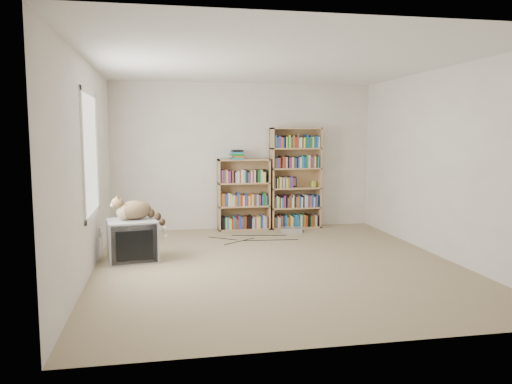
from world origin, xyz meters
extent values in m
cube|color=tan|center=(0.00, 0.00, 0.00)|extent=(4.50, 5.00, 0.01)
cube|color=white|center=(0.00, 2.50, 1.25)|extent=(4.50, 0.02, 2.50)
cube|color=white|center=(0.00, -2.50, 1.25)|extent=(4.50, 0.02, 2.50)
cube|color=white|center=(-2.25, 0.00, 1.25)|extent=(0.02, 5.00, 2.50)
cube|color=white|center=(2.25, 0.00, 1.25)|extent=(0.02, 5.00, 2.50)
cube|color=white|center=(0.00, 0.00, 2.50)|extent=(4.50, 5.00, 0.02)
cube|color=white|center=(-2.24, 0.20, 1.40)|extent=(0.02, 1.22, 1.52)
cube|color=#9A9A9D|center=(-1.80, 0.51, 0.27)|extent=(0.69, 0.64, 0.53)
cube|color=black|center=(-1.76, 0.25, 0.27)|extent=(0.56, 0.12, 0.49)
cube|color=black|center=(-1.76, 0.23, 0.26)|extent=(0.45, 0.08, 0.37)
cube|color=black|center=(-1.82, 0.63, 0.26)|extent=(0.41, 0.36, 0.32)
ellipsoid|color=#3D2519|center=(-1.77, 0.57, 0.65)|extent=(0.52, 0.42, 0.25)
ellipsoid|color=#3D2519|center=(-1.66, 0.60, 0.64)|extent=(0.26, 0.27, 0.18)
ellipsoid|color=#C2AF8C|center=(-1.90, 0.50, 0.64)|extent=(0.22, 0.22, 0.20)
ellipsoid|color=#3D2519|center=(-1.97, 0.49, 0.76)|extent=(0.20, 0.19, 0.15)
sphere|color=beige|center=(-2.03, 0.47, 0.74)|extent=(0.08, 0.08, 0.06)
cone|color=black|center=(-1.95, 0.46, 0.83)|extent=(0.08, 0.09, 0.08)
cone|color=black|center=(-1.98, 0.54, 0.83)|extent=(0.08, 0.09, 0.08)
cube|color=tan|center=(0.45, 2.34, 0.87)|extent=(0.03, 0.30, 1.74)
cube|color=tan|center=(1.30, 2.34, 0.87)|extent=(0.02, 0.30, 1.74)
cube|color=tan|center=(0.88, 2.48, 0.87)|extent=(0.87, 0.03, 1.74)
cube|color=tan|center=(0.88, 2.34, 1.73)|extent=(0.87, 0.30, 0.02)
cube|color=tan|center=(0.88, 2.34, 0.01)|extent=(0.87, 0.30, 0.03)
cube|color=tan|center=(0.88, 2.34, 0.36)|extent=(0.87, 0.30, 0.03)
cube|color=tan|center=(0.88, 2.34, 0.70)|extent=(0.87, 0.30, 0.02)
cube|color=tan|center=(0.88, 2.34, 1.04)|extent=(0.87, 0.30, 0.02)
cube|color=tan|center=(0.88, 2.34, 1.39)|extent=(0.87, 0.30, 0.02)
cube|color=red|center=(0.88, 2.34, 0.12)|extent=(0.79, 0.24, 0.19)
cube|color=#1A47AB|center=(0.88, 2.34, 0.46)|extent=(0.79, 0.24, 0.19)
cube|color=#136D21|center=(0.88, 2.34, 0.81)|extent=(0.79, 0.24, 0.19)
cube|color=beige|center=(0.88, 2.34, 1.15)|extent=(0.79, 0.24, 0.19)
cube|color=black|center=(0.88, 2.34, 1.49)|extent=(0.79, 0.24, 0.19)
cube|color=tan|center=(-0.47, 2.34, 0.61)|extent=(0.03, 0.30, 1.21)
cube|color=tan|center=(0.39, 2.34, 0.61)|extent=(0.03, 0.30, 1.21)
cube|color=tan|center=(-0.04, 2.48, 0.61)|extent=(0.88, 0.03, 1.21)
cube|color=tan|center=(-0.04, 2.34, 1.20)|extent=(0.88, 0.30, 0.02)
cube|color=tan|center=(-0.04, 2.34, 0.01)|extent=(0.88, 0.30, 0.03)
cube|color=tan|center=(-0.04, 2.34, 0.41)|extent=(0.88, 0.30, 0.03)
cube|color=tan|center=(-0.04, 2.34, 0.80)|extent=(0.88, 0.30, 0.02)
cube|color=red|center=(-0.04, 2.34, 0.12)|extent=(0.80, 0.24, 0.19)
cube|color=#1A47AB|center=(-0.04, 2.34, 0.52)|extent=(0.80, 0.24, 0.19)
cube|color=#136D21|center=(-0.04, 2.34, 0.91)|extent=(0.80, 0.24, 0.19)
cube|color=red|center=(-0.16, 2.31, 1.29)|extent=(0.22, 0.29, 0.16)
cylinder|color=#90BB35|center=(1.20, 2.34, 0.76)|extent=(0.09, 0.09, 0.10)
cube|color=black|center=(0.85, 2.44, 0.80)|extent=(0.13, 0.05, 0.18)
cube|color=silver|center=(0.71, 1.94, 0.04)|extent=(0.37, 0.29, 0.08)
cube|color=silver|center=(-2.24, 0.86, 0.32)|extent=(0.01, 0.08, 0.13)
camera|label=1|loc=(-1.39, -6.02, 1.64)|focal=35.00mm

